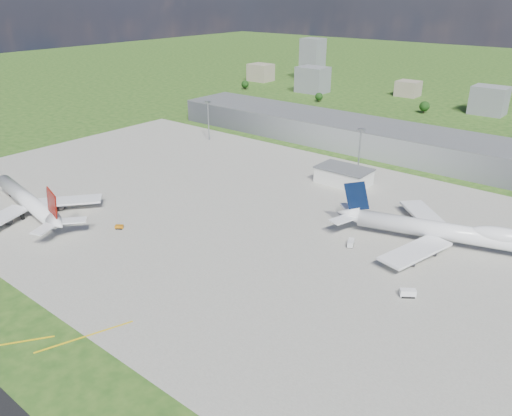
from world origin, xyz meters
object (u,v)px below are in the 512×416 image
Objects in this scene: tug_yellow at (119,227)px; van_white_near at (351,243)px; airliner_red_twin at (29,202)px; fire_truck at (49,210)px; airliner_blue_quad at (448,232)px; crash_tender at (15,190)px; van_white_far at (408,293)px.

van_white_near reaches higher than tug_yellow.
airliner_red_twin is 140.29m from van_white_near.
fire_truck is 2.14× the size of tug_yellow.
airliner_blue_quad is 200.06m from crash_tender.
airliner_red_twin reaches higher than fire_truck.
van_white_far is at bearing -22.21° from tug_yellow.
airliner_blue_quad is (154.33, 85.98, 0.50)m from airliner_red_twin.
fire_truck is 35.43m from crash_tender.
van_white_far is (113.87, 28.11, 0.44)m from tug_yellow.
fire_truck is 156.25m from van_white_far.
airliner_blue_quad is 15.19× the size of van_white_near.
tug_yellow is at bearing -1.55° from crash_tender.
van_white_far is at bearing 6.19° from fire_truck.
crash_tender reaches higher than van_white_far.
crash_tender is at bearing -5.55° from airliner_red_twin.
airliner_blue_quad is 169.30m from fire_truck.
crash_tender is (-35.34, 2.54, 0.04)m from fire_truck.
airliner_blue_quad is at bearing 15.73° from crash_tender.
fire_truck is at bearing 158.53° from van_white_far.
crash_tender is 1.31× the size of van_white_near.
airliner_blue_quad is 131.84m from tug_yellow.
van_white_far is (157.12, 43.26, -4.27)m from airliner_red_twin.
airliner_red_twin is 0.93× the size of airliner_blue_quad.
van_white_far is at bearing -143.27° from van_white_near.
tug_yellow is at bearing -163.58° from airliner_blue_quad.
tug_yellow is 0.68× the size of van_white_far.
van_white_near is at bearing -156.94° from airliner_blue_quad.
van_white_near is at bearing 12.13° from crash_tender.
airliner_red_twin reaches higher than van_white_far.
tug_yellow is (73.05, 7.30, -0.88)m from crash_tender.
airliner_red_twin is at bearing 163.23° from tug_yellow.
fire_truck is 1.13× the size of crash_tender.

